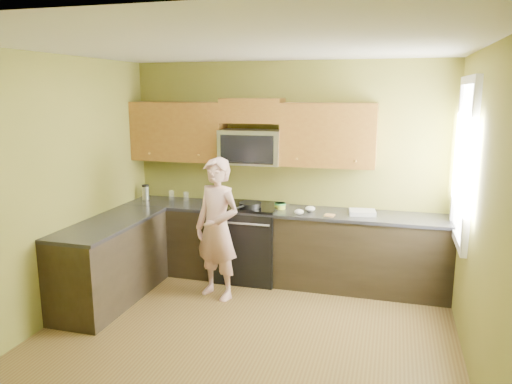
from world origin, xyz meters
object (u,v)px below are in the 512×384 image
(microwave, at_px, (251,164))
(travel_mug, at_px, (146,200))
(frying_pan, at_px, (250,207))
(butter_tub, at_px, (280,209))
(stove, at_px, (249,242))
(woman, at_px, (217,229))

(microwave, height_order, travel_mug, microwave)
(microwave, xyz_separation_m, frying_pan, (0.05, -0.22, -0.50))
(butter_tub, bearing_deg, frying_pan, -160.36)
(stove, xyz_separation_m, microwave, (0.00, 0.12, 0.97))
(microwave, xyz_separation_m, butter_tub, (0.39, -0.10, -0.53))
(stove, bearing_deg, travel_mug, 177.85)
(frying_pan, height_order, travel_mug, travel_mug)
(woman, height_order, frying_pan, woman)
(stove, relative_size, butter_tub, 7.05)
(travel_mug, bearing_deg, woman, -29.07)
(woman, xyz_separation_m, frying_pan, (0.23, 0.55, 0.14))
(microwave, relative_size, travel_mug, 3.80)
(travel_mug, bearing_deg, stove, -2.15)
(woman, bearing_deg, microwave, 98.01)
(frying_pan, xyz_separation_m, butter_tub, (0.35, 0.12, -0.03))
(travel_mug, bearing_deg, microwave, 2.80)
(woman, xyz_separation_m, travel_mug, (-1.27, 0.70, 0.11))
(microwave, relative_size, woman, 0.47)
(microwave, distance_m, woman, 1.02)
(microwave, bearing_deg, butter_tub, -14.39)
(butter_tub, bearing_deg, woman, -130.39)
(stove, xyz_separation_m, travel_mug, (-1.44, 0.05, 0.44))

